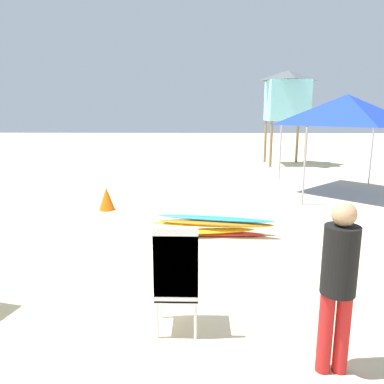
{
  "coord_description": "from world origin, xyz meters",
  "views": [
    {
      "loc": [
        0.79,
        -4.6,
        2.47
      ],
      "look_at": [
        0.62,
        2.35,
        0.98
      ],
      "focal_mm": 35.13,
      "sensor_mm": 36.0,
      "label": 1
    }
  ],
  "objects_px": {
    "surfboard_pile": "(212,226)",
    "popup_canopy": "(346,110)",
    "stacked_plastic_chairs": "(177,272)",
    "lifeguard_tower": "(287,96)",
    "lifeguard_near_center": "(339,278)",
    "traffic_cone_near": "(107,199)"
  },
  "relations": [
    {
      "from": "surfboard_pile",
      "to": "popup_canopy",
      "type": "distance_m",
      "value": 6.31
    },
    {
      "from": "lifeguard_near_center",
      "to": "popup_canopy",
      "type": "height_order",
      "value": "popup_canopy"
    },
    {
      "from": "stacked_plastic_chairs",
      "to": "popup_canopy",
      "type": "relative_size",
      "value": 0.41
    },
    {
      "from": "lifeguard_tower",
      "to": "traffic_cone_near",
      "type": "xyz_separation_m",
      "value": [
        -6.35,
        -8.61,
        -2.89
      ]
    },
    {
      "from": "stacked_plastic_chairs",
      "to": "surfboard_pile",
      "type": "distance_m",
      "value": 3.52
    },
    {
      "from": "lifeguard_near_center",
      "to": "lifeguard_tower",
      "type": "relative_size",
      "value": 0.39
    },
    {
      "from": "stacked_plastic_chairs",
      "to": "lifeguard_tower",
      "type": "height_order",
      "value": "lifeguard_tower"
    },
    {
      "from": "stacked_plastic_chairs",
      "to": "surfboard_pile",
      "type": "relative_size",
      "value": 0.51
    },
    {
      "from": "popup_canopy",
      "to": "traffic_cone_near",
      "type": "height_order",
      "value": "popup_canopy"
    },
    {
      "from": "surfboard_pile",
      "to": "popup_canopy",
      "type": "bearing_deg",
      "value": 45.83
    },
    {
      "from": "stacked_plastic_chairs",
      "to": "traffic_cone_near",
      "type": "bearing_deg",
      "value": 111.57
    },
    {
      "from": "surfboard_pile",
      "to": "traffic_cone_near",
      "type": "relative_size",
      "value": 4.3
    },
    {
      "from": "surfboard_pile",
      "to": "lifeguard_near_center",
      "type": "height_order",
      "value": "lifeguard_near_center"
    },
    {
      "from": "surfboard_pile",
      "to": "popup_canopy",
      "type": "xyz_separation_m",
      "value": [
        4.09,
        4.21,
        2.33
      ]
    },
    {
      "from": "surfboard_pile",
      "to": "traffic_cone_near",
      "type": "xyz_separation_m",
      "value": [
        -2.63,
        1.98,
        0.09
      ]
    },
    {
      "from": "lifeguard_near_center",
      "to": "traffic_cone_near",
      "type": "distance_m",
      "value": 7.1
    },
    {
      "from": "stacked_plastic_chairs",
      "to": "traffic_cone_near",
      "type": "height_order",
      "value": "stacked_plastic_chairs"
    },
    {
      "from": "stacked_plastic_chairs",
      "to": "traffic_cone_near",
      "type": "relative_size",
      "value": 2.2
    },
    {
      "from": "surfboard_pile",
      "to": "lifeguard_tower",
      "type": "bearing_deg",
      "value": 70.65
    },
    {
      "from": "popup_canopy",
      "to": "lifeguard_tower",
      "type": "bearing_deg",
      "value": 93.3
    },
    {
      "from": "lifeguard_near_center",
      "to": "stacked_plastic_chairs",
      "type": "bearing_deg",
      "value": 158.28
    },
    {
      "from": "stacked_plastic_chairs",
      "to": "lifeguard_tower",
      "type": "relative_size",
      "value": 0.3
    }
  ]
}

